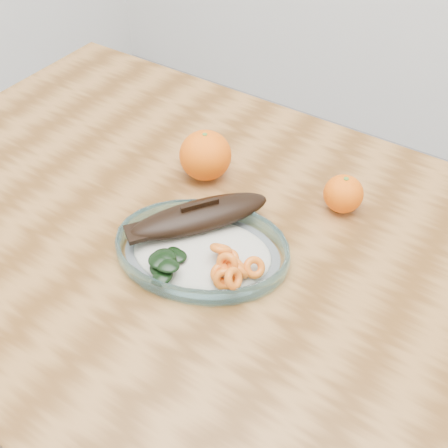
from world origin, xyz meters
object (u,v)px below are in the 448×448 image
at_px(plated_meal, 202,247).
at_px(orange_left, 205,155).
at_px(dining_table, 201,276).
at_px(orange_right, 343,194).

height_order(plated_meal, orange_left, orange_left).
height_order(dining_table, orange_left, orange_left).
relative_size(dining_table, orange_right, 18.72).
bearing_deg(orange_right, orange_left, -167.81).
distance_m(plated_meal, orange_right, 0.25).
bearing_deg(plated_meal, orange_left, 102.31).
distance_m(dining_table, plated_meal, 0.13).
xyz_separation_m(orange_left, orange_right, (0.23, 0.05, -0.01)).
bearing_deg(plated_meal, orange_right, 37.85).
distance_m(dining_table, orange_left, 0.21).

